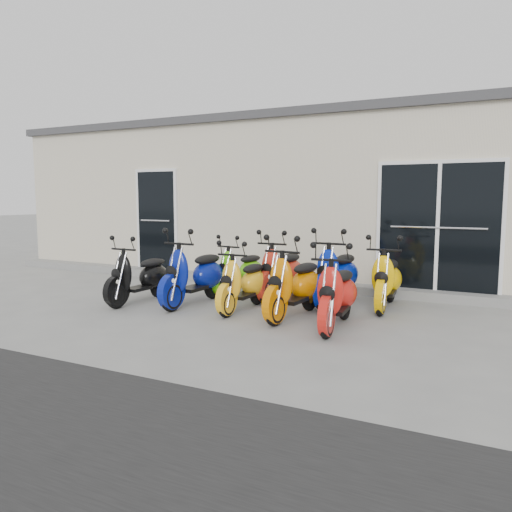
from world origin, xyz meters
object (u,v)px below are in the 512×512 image
object	(u,v)px
scooter_front_red	(337,284)
scooter_back_green	(240,264)
scooter_back_blue	(337,266)
scooter_front_blue	(194,266)
scooter_back_red	(282,264)
scooter_front_orange_b	(295,276)
scooter_front_black	(139,269)
scooter_front_orange_a	(243,275)
scooter_back_yellow	(387,271)

from	to	relation	value
scooter_front_red	scooter_back_green	xyz separation A→B (m)	(-2.25, 1.53, -0.05)
scooter_back_green	scooter_back_blue	distance (m)	1.82
scooter_back_green	scooter_front_blue	bearing A→B (deg)	-91.31
scooter_back_red	scooter_back_blue	bearing A→B (deg)	-0.50
scooter_front_orange_b	scooter_back_red	bearing A→B (deg)	126.47
scooter_back_green	scooter_back_blue	xyz separation A→B (m)	(1.81, -0.12, 0.09)
scooter_front_red	scooter_back_red	bearing A→B (deg)	129.88
scooter_front_red	scooter_front_black	bearing A→B (deg)	173.54
scooter_front_orange_a	scooter_back_blue	size ratio (longest dim) A/B	0.87
scooter_front_black	scooter_front_red	bearing A→B (deg)	0.60
scooter_back_red	scooter_front_orange_a	bearing A→B (deg)	-95.88
scooter_front_red	scooter_back_blue	world-z (taller)	scooter_back_blue
scooter_back_green	scooter_front_orange_b	bearing A→B (deg)	-29.79
scooter_front_orange_a	scooter_back_green	xyz separation A→B (m)	(-0.69, 1.17, -0.01)
scooter_front_black	scooter_front_blue	world-z (taller)	scooter_front_blue
scooter_front_orange_b	scooter_front_blue	bearing A→B (deg)	-177.99
scooter_back_green	scooter_back_yellow	bearing A→B (deg)	7.45
scooter_front_black	scooter_back_green	size ratio (longest dim) A/B	1.05
scooter_front_orange_a	scooter_back_yellow	size ratio (longest dim) A/B	0.93
scooter_back_blue	scooter_back_yellow	xyz separation A→B (m)	(0.77, 0.05, -0.04)
scooter_front_black	scooter_back_red	xyz separation A→B (m)	(1.91, 1.33, 0.03)
scooter_front_blue	scooter_front_orange_b	world-z (taller)	scooter_front_blue
scooter_front_orange_a	scooter_back_yellow	world-z (taller)	scooter_back_yellow
scooter_back_blue	scooter_back_yellow	world-z (taller)	scooter_back_blue
scooter_back_yellow	scooter_front_black	bearing A→B (deg)	-163.64
scooter_front_orange_b	scooter_front_orange_a	bearing A→B (deg)	-179.47
scooter_front_black	scooter_back_green	distance (m)	1.78
scooter_back_green	scooter_back_red	size ratio (longest dim) A/B	0.90
scooter_front_orange_b	scooter_back_red	size ratio (longest dim) A/B	1.02
scooter_back_blue	scooter_back_yellow	distance (m)	0.77
scooter_back_green	scooter_back_yellow	world-z (taller)	scooter_back_yellow
scooter_back_red	scooter_back_blue	distance (m)	0.98
scooter_back_red	scooter_back_yellow	bearing A→B (deg)	2.32
scooter_front_orange_a	scooter_front_red	world-z (taller)	scooter_front_red
scooter_front_black	scooter_front_blue	distance (m)	0.92
scooter_back_yellow	scooter_back_blue	bearing A→B (deg)	-179.82
scooter_back_blue	scooter_front_orange_b	bearing A→B (deg)	-101.06
scooter_front_orange_a	scooter_back_green	bearing A→B (deg)	120.99
scooter_front_black	scooter_back_green	world-z (taller)	scooter_front_black
scooter_back_blue	scooter_back_green	bearing A→B (deg)	178.83
scooter_front_red	scooter_back_blue	bearing A→B (deg)	102.87
scooter_front_blue	scooter_front_red	size ratio (longest dim) A/B	1.07
scooter_front_blue	scooter_back_blue	size ratio (longest dim) A/B	1.00
scooter_back_red	scooter_front_black	bearing A→B (deg)	-143.27
scooter_front_black	scooter_front_red	size ratio (longest dim) A/B	0.96
scooter_front_red	scooter_back_yellow	xyz separation A→B (m)	(0.32, 1.46, 0.00)
scooter_front_black	scooter_back_yellow	world-z (taller)	scooter_back_yellow
scooter_back_red	scooter_back_green	bearing A→B (deg)	176.35
scooter_front_orange_b	scooter_front_red	bearing A→B (deg)	-17.24
scooter_front_orange_a	scooter_back_blue	world-z (taller)	scooter_back_blue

